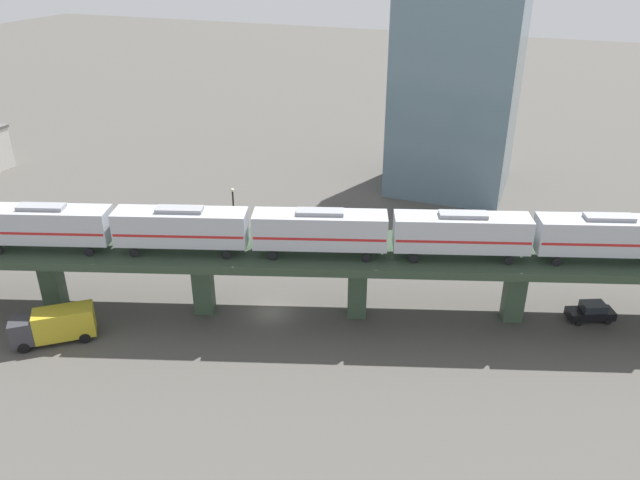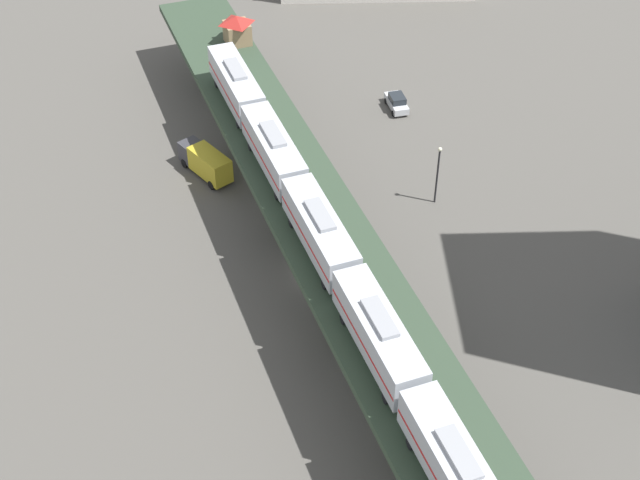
% 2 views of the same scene
% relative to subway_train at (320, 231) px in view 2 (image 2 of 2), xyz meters
% --- Properties ---
extents(ground_plane, '(400.00, 400.00, 0.00)m').
position_rel_subway_train_xyz_m(ground_plane, '(-0.24, 5.15, -9.80)').
color(ground_plane, '#4C4944').
extents(elevated_viaduct, '(37.11, 89.92, 7.26)m').
position_rel_subway_train_xyz_m(elevated_viaduct, '(-0.19, 4.99, -3.55)').
color(elevated_viaduct, '#2C3D2C').
rests_on(elevated_viaduct, ground).
extents(subway_train, '(22.42, 60.07, 4.45)m').
position_rel_subway_train_xyz_m(subway_train, '(0.00, 0.00, 0.00)').
color(subway_train, '#ADB2BA').
rests_on(subway_train, elevated_viaduct).
extents(signal_hut, '(4.07, 4.07, 3.40)m').
position_rel_subway_train_xyz_m(signal_hut, '(-8.48, 37.39, -0.74)').
color(signal_hut, '#8C7251').
rests_on(signal_hut, elevated_viaduct).
extents(street_car_silver, '(2.69, 4.68, 1.89)m').
position_rel_subway_train_xyz_m(street_car_silver, '(10.25, 33.89, -8.86)').
color(street_car_silver, '#B7BABF').
rests_on(street_car_silver, ground).
extents(delivery_truck, '(6.27, 7.02, 3.20)m').
position_rel_subway_train_xyz_m(delivery_truck, '(-11.69, 21.35, -8.04)').
color(delivery_truck, '#333338').
rests_on(delivery_truck, ground).
extents(street_lamp, '(0.44, 0.44, 6.94)m').
position_rel_subway_train_xyz_m(street_lamp, '(12.53, 15.82, -5.69)').
color(street_lamp, black).
rests_on(street_lamp, ground).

